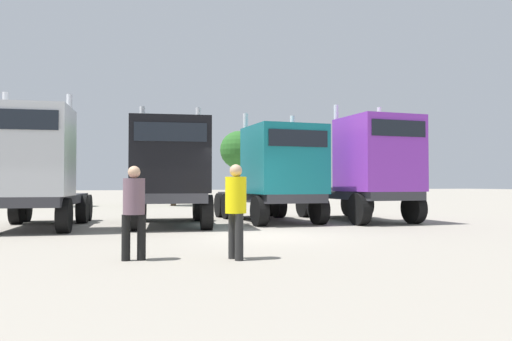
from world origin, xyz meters
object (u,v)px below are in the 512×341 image
at_px(visitor_with_camera, 134,205).
at_px(semi_truck_black, 170,171).
at_px(semi_truck_silver, 33,168).
at_px(semi_truck_purple, 370,168).
at_px(visitor_in_hivis, 236,204).
at_px(semi_truck_teal, 277,173).

bearing_deg(visitor_with_camera, semi_truck_black, -8.99).
relative_size(semi_truck_silver, semi_truck_black, 0.99).
height_order(semi_truck_silver, semi_truck_purple, semi_truck_purple).
relative_size(semi_truck_silver, visitor_in_hivis, 3.57).
bearing_deg(visitor_in_hivis, semi_truck_silver, -70.73).
relative_size(semi_truck_purple, visitor_with_camera, 3.30).
xyz_separation_m(semi_truck_teal, visitor_with_camera, (-5.88, -7.33, -0.80)).
bearing_deg(semi_truck_black, visitor_with_camera, -5.56).
xyz_separation_m(semi_truck_silver, visitor_with_camera, (2.24, -7.13, -0.87)).
bearing_deg(visitor_with_camera, semi_truck_purple, -48.60).
relative_size(semi_truck_purple, visitor_in_hivis, 3.24).
xyz_separation_m(semi_truck_teal, visitor_in_hivis, (-4.07, -7.87, -0.77)).
bearing_deg(semi_truck_silver, visitor_in_hivis, 36.23).
height_order(semi_truck_black, semi_truck_purple, semi_truck_purple).
bearing_deg(semi_truck_silver, semi_truck_black, 95.42).
relative_size(semi_truck_silver, visitor_with_camera, 3.64).
bearing_deg(semi_truck_purple, semi_truck_teal, -104.59).
height_order(semi_truck_teal, visitor_with_camera, semi_truck_teal).
height_order(semi_truck_silver, visitor_with_camera, semi_truck_silver).
xyz_separation_m(semi_truck_purple, visitor_with_camera, (-9.22, -6.42, -0.99)).
bearing_deg(visitor_with_camera, visitor_in_hivis, -99.96).
relative_size(semi_truck_black, visitor_with_camera, 3.68).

